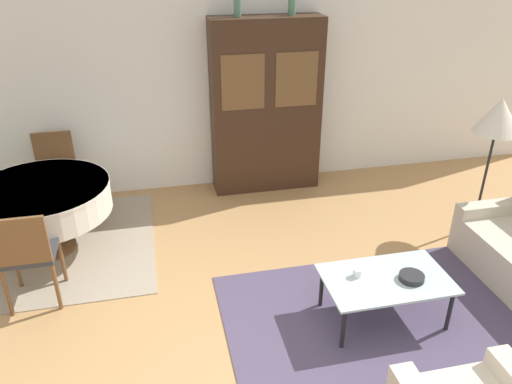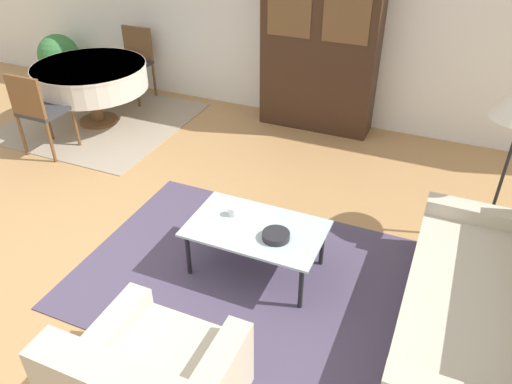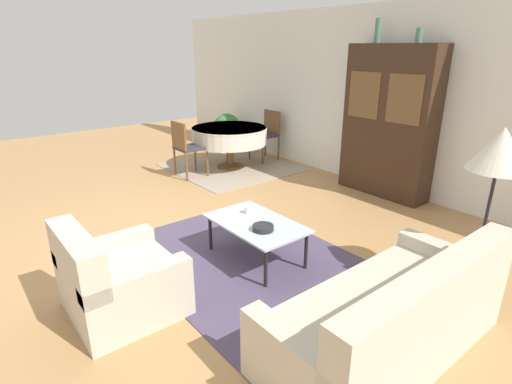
{
  "view_description": "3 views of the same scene",
  "coord_description": "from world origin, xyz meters",
  "px_view_note": "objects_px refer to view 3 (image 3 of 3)",
  "views": [
    {
      "loc": [
        -0.64,
        -2.41,
        2.96
      ],
      "look_at": [
        0.2,
        1.4,
        0.95
      ],
      "focal_mm": 35.0,
      "sensor_mm": 36.0,
      "label": 1
    },
    {
      "loc": [
        2.35,
        -2.16,
        2.76
      ],
      "look_at": [
        1.14,
        0.63,
        0.75
      ],
      "focal_mm": 35.0,
      "sensor_mm": 36.0,
      "label": 2
    },
    {
      "loc": [
        4.03,
        -1.68,
        2.1
      ],
      "look_at": [
        1.14,
        0.63,
        0.75
      ],
      "focal_mm": 28.0,
      "sensor_mm": 36.0,
      "label": 3
    }
  ],
  "objects_px": {
    "dining_chair_far": "(267,132)",
    "floor_lamp": "(500,153)",
    "dining_chair_near": "(186,145)",
    "vase_short": "(419,35)",
    "bowl": "(263,228)",
    "cup": "(248,210)",
    "potted_plant": "(227,129)",
    "vase_tall": "(378,31)",
    "display_cabinet": "(389,123)",
    "coffee_table": "(256,225)",
    "couch": "(391,318)",
    "armchair": "(117,281)",
    "dining_table": "(229,135)"
  },
  "relations": [
    {
      "from": "dining_chair_far",
      "to": "floor_lamp",
      "type": "distance_m",
      "value": 4.9
    },
    {
      "from": "couch",
      "to": "display_cabinet",
      "type": "relative_size",
      "value": 0.9
    },
    {
      "from": "dining_chair_near",
      "to": "bowl",
      "type": "height_order",
      "value": "dining_chair_near"
    },
    {
      "from": "couch",
      "to": "vase_tall",
      "type": "distance_m",
      "value": 4.22
    },
    {
      "from": "dining_chair_near",
      "to": "dining_chair_far",
      "type": "height_order",
      "value": "same"
    },
    {
      "from": "armchair",
      "to": "vase_short",
      "type": "bearing_deg",
      "value": 90.76
    },
    {
      "from": "vase_short",
      "to": "couch",
      "type": "bearing_deg",
      "value": -58.57
    },
    {
      "from": "couch",
      "to": "dining_chair_near",
      "type": "relative_size",
      "value": 2.06
    },
    {
      "from": "armchair",
      "to": "vase_tall",
      "type": "relative_size",
      "value": 2.64
    },
    {
      "from": "bowl",
      "to": "dining_chair_near",
      "type": "bearing_deg",
      "value": 163.71
    },
    {
      "from": "coffee_table",
      "to": "vase_short",
      "type": "distance_m",
      "value": 3.32
    },
    {
      "from": "coffee_table",
      "to": "display_cabinet",
      "type": "distance_m",
      "value": 2.86
    },
    {
      "from": "dining_chair_near",
      "to": "display_cabinet",
      "type": "bearing_deg",
      "value": 36.69
    },
    {
      "from": "armchair",
      "to": "dining_chair_far",
      "type": "relative_size",
      "value": 0.92
    },
    {
      "from": "dining_chair_near",
      "to": "vase_short",
      "type": "relative_size",
      "value": 5.14
    },
    {
      "from": "display_cabinet",
      "to": "bowl",
      "type": "xyz_separation_m",
      "value": [
        0.57,
        -2.81,
        -0.62
      ]
    },
    {
      "from": "dining_table",
      "to": "potted_plant",
      "type": "height_order",
      "value": "potted_plant"
    },
    {
      "from": "potted_plant",
      "to": "dining_chair_far",
      "type": "bearing_deg",
      "value": 3.93
    },
    {
      "from": "armchair",
      "to": "potted_plant",
      "type": "distance_m",
      "value": 5.76
    },
    {
      "from": "dining_chair_near",
      "to": "cup",
      "type": "height_order",
      "value": "dining_chair_near"
    },
    {
      "from": "coffee_table",
      "to": "vase_short",
      "type": "relative_size",
      "value": 5.75
    },
    {
      "from": "display_cabinet",
      "to": "vase_short",
      "type": "xyz_separation_m",
      "value": [
        0.3,
        0.0,
        1.16
      ]
    },
    {
      "from": "vase_short",
      "to": "potted_plant",
      "type": "relative_size",
      "value": 0.24
    },
    {
      "from": "vase_short",
      "to": "potted_plant",
      "type": "xyz_separation_m",
      "value": [
        -4.09,
        -0.2,
        -1.81
      ]
    },
    {
      "from": "coffee_table",
      "to": "vase_tall",
      "type": "relative_size",
      "value": 3.22
    },
    {
      "from": "dining_chair_near",
      "to": "dining_chair_far",
      "type": "distance_m",
      "value": 1.78
    },
    {
      "from": "armchair",
      "to": "dining_chair_far",
      "type": "bearing_deg",
      "value": 125.45
    },
    {
      "from": "floor_lamp",
      "to": "coffee_table",
      "type": "bearing_deg",
      "value": -145.16
    },
    {
      "from": "armchair",
      "to": "dining_table",
      "type": "relative_size",
      "value": 0.64
    },
    {
      "from": "floor_lamp",
      "to": "cup",
      "type": "xyz_separation_m",
      "value": [
        -1.91,
        -1.09,
        -0.83
      ]
    },
    {
      "from": "couch",
      "to": "floor_lamp",
      "type": "height_order",
      "value": "floor_lamp"
    },
    {
      "from": "coffee_table",
      "to": "dining_chair_far",
      "type": "xyz_separation_m",
      "value": [
        -2.93,
        2.63,
        0.17
      ]
    },
    {
      "from": "display_cabinet",
      "to": "dining_chair_far",
      "type": "bearing_deg",
      "value": -177.37
    },
    {
      "from": "coffee_table",
      "to": "dining_table",
      "type": "height_order",
      "value": "dining_table"
    },
    {
      "from": "display_cabinet",
      "to": "floor_lamp",
      "type": "xyz_separation_m",
      "value": [
        2.06,
        -1.58,
        0.22
      ]
    },
    {
      "from": "floor_lamp",
      "to": "couch",
      "type": "bearing_deg",
      "value": -91.27
    },
    {
      "from": "cup",
      "to": "vase_tall",
      "type": "relative_size",
      "value": 0.23
    },
    {
      "from": "armchair",
      "to": "dining_table",
      "type": "distance_m",
      "value": 4.32
    },
    {
      "from": "couch",
      "to": "armchair",
      "type": "xyz_separation_m",
      "value": [
        -1.68,
        -1.35,
        0.0
      ]
    },
    {
      "from": "potted_plant",
      "to": "couch",
      "type": "bearing_deg",
      "value": -24.38
    },
    {
      "from": "floor_lamp",
      "to": "bowl",
      "type": "relative_size",
      "value": 7.27
    },
    {
      "from": "dining_chair_far",
      "to": "cup",
      "type": "distance_m",
      "value": 3.72
    },
    {
      "from": "couch",
      "to": "coffee_table",
      "type": "height_order",
      "value": "couch"
    },
    {
      "from": "floor_lamp",
      "to": "vase_short",
      "type": "xyz_separation_m",
      "value": [
        -1.77,
        1.58,
        0.94
      ]
    },
    {
      "from": "dining_chair_far",
      "to": "vase_tall",
      "type": "bearing_deg",
      "value": -176.95
    },
    {
      "from": "bowl",
      "to": "vase_tall",
      "type": "height_order",
      "value": "vase_tall"
    },
    {
      "from": "couch",
      "to": "dining_chair_near",
      "type": "height_order",
      "value": "dining_chair_near"
    },
    {
      "from": "display_cabinet",
      "to": "vase_tall",
      "type": "xyz_separation_m",
      "value": [
        -0.34,
        0.0,
        1.23
      ]
    },
    {
      "from": "coffee_table",
      "to": "dining_chair_far",
      "type": "relative_size",
      "value": 1.12
    },
    {
      "from": "armchair",
      "to": "dining_chair_near",
      "type": "relative_size",
      "value": 0.92
    }
  ]
}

